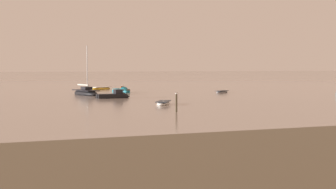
{
  "coord_description": "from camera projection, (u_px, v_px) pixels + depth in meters",
  "views": [
    {
      "loc": [
        -44.14,
        -41.99,
        4.17
      ],
      "look_at": [
        -16.99,
        24.18,
        0.43
      ],
      "focal_mm": 57.13,
      "sensor_mm": 36.0,
      "label": 1
    }
  ],
  "objects": [
    {
      "name": "motorboat_moored_1",
      "position": [
        116.0,
        96.0,
        70.94
      ],
      "size": [
        4.57,
        1.62,
        1.71
      ],
      "rotation": [
        0.0,
        0.0,
        0.0
      ],
      "color": "black",
      "rests_on": "ground"
    },
    {
      "name": "motorboat_moored_5",
      "position": [
        122.0,
        91.0,
        85.64
      ],
      "size": [
        1.83,
        4.79,
        1.61
      ],
      "rotation": [
        0.0,
        0.0,
        4.75
      ],
      "color": "#197084",
      "rests_on": "ground"
    },
    {
      "name": "mooring_post_near",
      "position": [
        176.0,
        103.0,
        49.16
      ],
      "size": [
        0.22,
        0.22,
        1.96
      ],
      "color": "#3C3323",
      "rests_on": "ground"
    },
    {
      "name": "sailboat_moored_0",
      "position": [
        86.0,
        93.0,
        78.28
      ],
      "size": [
        3.3,
        7.04,
        7.59
      ],
      "rotation": [
        0.0,
        0.0,
        4.9
      ],
      "color": "black",
      "rests_on": "ground"
    },
    {
      "name": "rowboat_moored_1",
      "position": [
        222.0,
        92.0,
        84.95
      ],
      "size": [
        3.21,
        2.64,
        0.5
      ],
      "rotation": [
        0.0,
        0.0,
        0.59
      ],
      "color": "gray",
      "rests_on": "ground"
    },
    {
      "name": "rowboat_moored_3",
      "position": [
        101.0,
        89.0,
        97.14
      ],
      "size": [
        4.54,
        3.5,
        0.69
      ],
      "rotation": [
        0.0,
        0.0,
        0.53
      ],
      "color": "gold",
      "rests_on": "ground"
    },
    {
      "name": "rowboat_moored_2",
      "position": [
        163.0,
        103.0,
        58.46
      ],
      "size": [
        2.98,
        3.79,
        0.58
      ],
      "rotation": [
        0.0,
        0.0,
        1.02
      ],
      "color": "white",
      "rests_on": "ground"
    }
  ]
}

